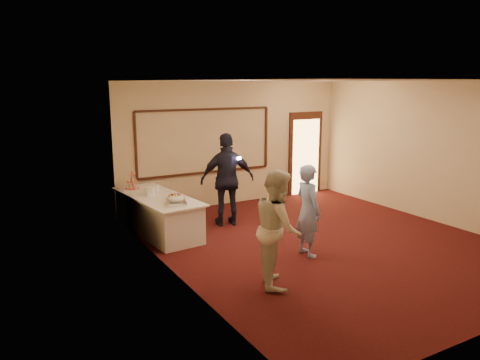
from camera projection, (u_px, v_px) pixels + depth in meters
name	position (u px, v px, depth m)	size (l,w,h in m)	color
floor	(324.00, 243.00, 8.83)	(7.00, 7.00, 0.00)	black
room_walls	(328.00, 136.00, 8.42)	(6.04, 7.04, 3.02)	beige
wall_molding	(206.00, 141.00, 11.07)	(3.45, 0.04, 1.55)	#32170F
doorway	(305.00, 154.00, 12.59)	(1.05, 0.07, 2.20)	#32170F
buffet_table	(158.00, 214.00, 9.33)	(1.19, 2.51, 0.77)	white
pavlova_tray	(176.00, 200.00, 8.59)	(0.46, 0.55, 0.18)	silver
cupcake_stand	(132.00, 182.00, 9.81)	(0.29, 0.29, 0.42)	#F14F58
plate_stack_a	(150.00, 191.00, 9.26)	(0.21, 0.21, 0.17)	white
plate_stack_b	(155.00, 188.00, 9.55)	(0.17, 0.17, 0.15)	white
tart	(174.00, 197.00, 9.07)	(0.27, 0.27, 0.06)	white
man	(308.00, 210.00, 8.04)	(0.59, 0.39, 1.61)	#95B2F8
woman	(278.00, 228.00, 6.88)	(0.85, 0.66, 1.74)	silver
guest	(227.00, 180.00, 9.76)	(1.14, 0.48, 1.95)	black
camera_flash	(239.00, 158.00, 9.53)	(0.07, 0.04, 0.05)	white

